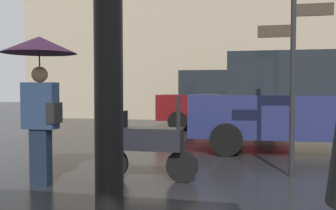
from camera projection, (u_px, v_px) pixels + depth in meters
name	position (u px, v px, depth m)	size (l,w,h in m)	color
pedestrian_with_umbrella	(40.00, 69.00, 5.17)	(1.01, 1.01, 2.05)	black
parked_scooter	(144.00, 142.00, 5.52)	(1.50, 0.32, 1.23)	black
parked_car_left	(294.00, 103.00, 8.04)	(4.46, 1.96, 2.08)	#1E234C
parked_car_right	(221.00, 100.00, 12.28)	(4.09, 1.88, 1.90)	#590C0F
street_signpost	(293.00, 66.00, 5.67)	(1.08, 0.08, 2.75)	black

